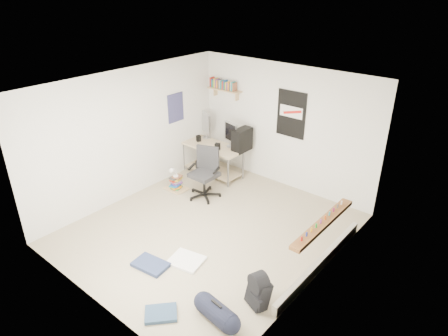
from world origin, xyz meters
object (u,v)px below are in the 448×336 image
Objects in this scene: desk at (212,159)px; office_chair at (204,174)px; duffel_bag at (217,312)px; backpack at (258,293)px; book_stack at (176,182)px.

office_chair reaches higher than desk.
desk is 2.73× the size of duffel_bag.
desk is 3.95m from backpack.
backpack is at bearing 73.81° from duffel_bag.
duffel_bag reaches higher than book_stack.
office_chair is 3.02m from backpack.
desk reaches higher than backpack.
backpack is 3.51m from book_stack.
desk is 3.49× the size of backpack.
office_chair reaches higher than duffel_bag.
office_chair is at bearing 11.97° from book_stack.
desk is at bearing 161.24° from backpack.
office_chair is 1.95× the size of duffel_bag.
desk is 1.01m from office_chair.
office_chair is at bearing -60.21° from desk.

